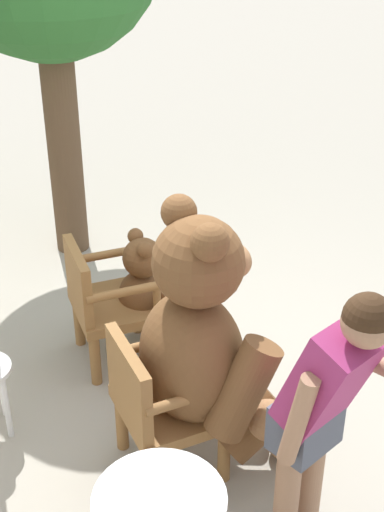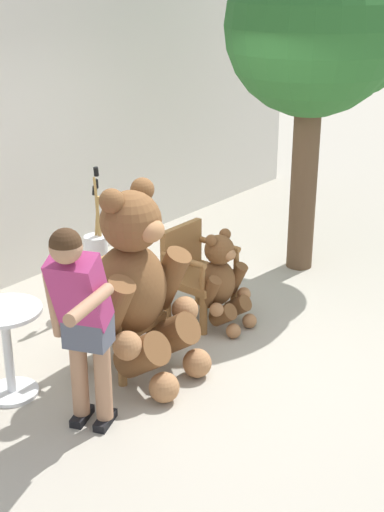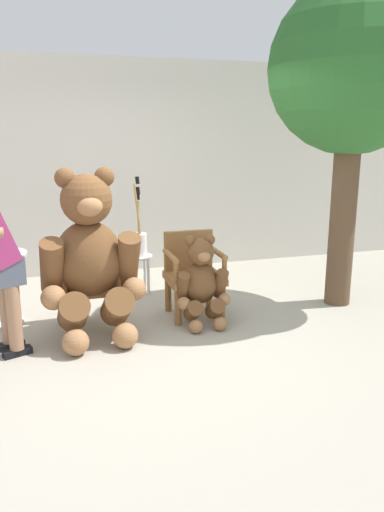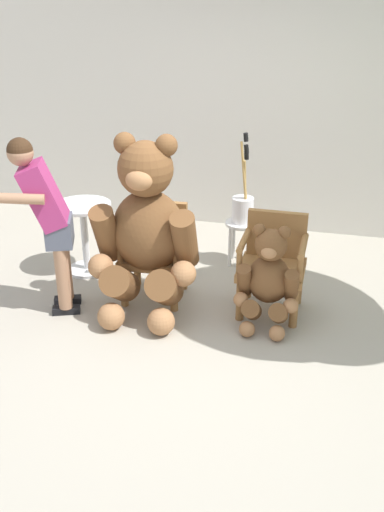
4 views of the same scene
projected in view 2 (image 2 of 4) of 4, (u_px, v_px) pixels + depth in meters
ground_plane at (195, 352)px, 6.03m from camera, size 60.00×60.00×0.00m
back_wall at (0, 148)px, 6.88m from camera, size 10.00×0.16×2.80m
wooden_chair_left at (114, 312)px, 5.70m from camera, size 0.59×0.55×0.86m
wooden_chair_right at (196, 270)px, 6.48m from camera, size 0.57×0.53×0.86m
teddy_bear_large at (138, 285)px, 5.44m from camera, size 0.94×0.90×1.56m
teddy_bear_small at (221, 281)px, 6.32m from camera, size 0.54×0.50×0.89m
person_visitor at (81, 312)px, 4.67m from camera, size 0.69×0.66×1.55m
white_stool at (97, 272)px, 6.71m from camera, size 0.34×0.34×0.46m
brush_bucket at (96, 245)px, 6.60m from camera, size 0.22×0.22×0.92m
round_side_table at (7, 342)px, 5.27m from camera, size 0.56×0.56×0.72m
patio_tree at (321, 33)px, 6.89m from camera, size 1.82×1.73×3.36m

